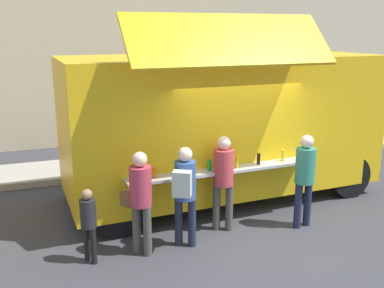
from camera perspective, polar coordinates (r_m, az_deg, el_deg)
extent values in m
plane|color=#38383D|center=(7.91, 7.88, -11.30)|extent=(60.00, 60.00, 0.00)
cube|color=#9E998E|center=(11.26, -20.97, -3.78)|extent=(28.00, 1.60, 0.15)
cube|color=beige|center=(14.65, -18.08, 15.46)|extent=(32.00, 2.40, 7.67)
cube|color=gold|center=(9.06, 3.93, 3.02)|extent=(6.46, 2.71, 2.65)
cube|color=gold|center=(7.15, 5.25, 13.38)|extent=(3.53, 0.98, 0.83)
cube|color=black|center=(7.70, 3.48, 3.38)|extent=(3.32, 0.25, 1.19)
cube|color=#B7B7BC|center=(7.74, 4.06, -3.43)|extent=(3.51, 0.50, 0.05)
cylinder|color=orange|center=(7.27, -4.91, -3.67)|extent=(0.07, 0.07, 0.19)
cylinder|color=green|center=(7.46, -1.06, -3.12)|extent=(0.07, 0.07, 0.19)
cylinder|color=#1E9136|center=(7.60, 2.30, -2.76)|extent=(0.07, 0.07, 0.19)
cylinder|color=yellow|center=(7.78, 5.88, -2.35)|extent=(0.06, 0.06, 0.21)
cylinder|color=black|center=(8.06, 8.66, -1.91)|extent=(0.06, 0.06, 0.20)
cylinder|color=yellow|center=(8.30, 11.73, -1.48)|extent=(0.06, 0.06, 0.22)
cube|color=black|center=(10.71, 19.32, 6.62)|extent=(0.17, 2.07, 1.17)
cylinder|color=black|center=(11.46, 12.69, -0.88)|extent=(0.90, 0.28, 0.90)
cylinder|color=black|center=(9.86, 19.71, -3.93)|extent=(0.90, 0.28, 0.90)
cylinder|color=black|center=(9.62, -12.50, -3.84)|extent=(0.90, 0.28, 0.90)
cylinder|color=black|center=(7.65, -9.71, -8.60)|extent=(0.90, 0.28, 0.90)
cylinder|color=#2E643B|center=(13.10, 15.15, 0.94)|extent=(0.60, 0.60, 0.92)
cylinder|color=#49443E|center=(7.80, 3.19, -8.20)|extent=(0.13, 0.13, 0.84)
cylinder|color=#49443E|center=(7.79, 4.86, -8.25)|extent=(0.13, 0.13, 0.84)
cylinder|color=#BC3A40|center=(7.54, 4.12, -3.06)|extent=(0.35, 0.35, 0.63)
sphere|color=beige|center=(7.42, 4.19, 0.15)|extent=(0.24, 0.24, 0.24)
cylinder|color=#1E2537|center=(7.25, -1.74, -10.06)|extent=(0.13, 0.13, 0.82)
cylinder|color=#1E2537|center=(7.22, 0.00, -10.19)|extent=(0.13, 0.13, 0.82)
cylinder|color=#2F4D8A|center=(6.96, -0.90, -4.73)|extent=(0.34, 0.34, 0.62)
sphere|color=beige|center=(6.84, -0.91, -1.36)|extent=(0.23, 0.23, 0.23)
cube|color=beige|center=(6.71, -1.31, -5.20)|extent=(0.33, 0.29, 0.40)
cylinder|color=#4B4640|center=(7.10, -7.25, -10.76)|extent=(0.13, 0.13, 0.82)
cylinder|color=#4B4640|center=(6.97, -5.82, -11.21)|extent=(0.13, 0.13, 0.82)
cylinder|color=#AE3546|center=(6.76, -6.72, -5.46)|extent=(0.34, 0.34, 0.62)
sphere|color=beige|center=(6.62, -6.82, -1.99)|extent=(0.23, 0.23, 0.23)
cube|color=brown|center=(7.01, -8.39, -7.03)|extent=(0.23, 0.24, 0.24)
cylinder|color=#1D2138|center=(8.07, 13.62, -7.82)|extent=(0.13, 0.13, 0.83)
cylinder|color=#1D2138|center=(8.21, 14.79, -7.49)|extent=(0.13, 0.13, 0.83)
cylinder|color=#318068|center=(7.90, 14.54, -2.73)|extent=(0.35, 0.35, 0.63)
sphere|color=beige|center=(7.79, 14.74, 0.31)|extent=(0.23, 0.23, 0.23)
cylinder|color=black|center=(7.04, -13.53, -12.41)|extent=(0.09, 0.09, 0.58)
cylinder|color=black|center=(6.93, -12.70, -12.81)|extent=(0.09, 0.09, 0.58)
cylinder|color=#252327|center=(6.77, -13.37, -8.78)|extent=(0.24, 0.24, 0.44)
sphere|color=#9D704F|center=(6.66, -13.52, -6.41)|extent=(0.16, 0.16, 0.16)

